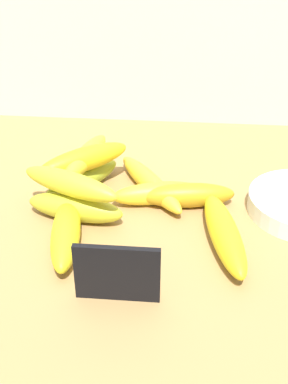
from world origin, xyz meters
The scene contains 12 objects.
counter_top centered at (0.00, 0.00, 1.50)cm, with size 110.00×76.00×3.00cm, color olive.
chalkboard_sign centered at (5.99, -18.91, 6.86)cm, with size 11.00×1.80×8.40cm.
banana_0 centered at (9.51, 4.14, 4.92)cm, with size 15.21×3.83×3.83cm, color yellow.
banana_1 centered at (20.22, -6.43, 5.11)cm, with size 20.07×4.23×4.23cm, color yellow.
banana_2 centered at (-3.76, 7.56, 4.99)cm, with size 16.26×3.98×3.98cm, color #99AF2C.
banana_3 centered at (8.14, 7.62, 4.75)cm, with size 20.73×3.50×3.50cm, color yellow.
banana_4 centered at (-3.17, -8.24, 5.13)cm, with size 17.94×4.25×4.25cm, color yellow.
banana_5 centered at (14.76, 3.71, 5.07)cm, with size 15.55×4.15×4.15cm, color #BD901A.
banana_6 centered at (-3.11, -1.77, 5.19)cm, with size 15.88×4.37×4.37cm, color gold.
banana_7 centered at (-3.19, 8.90, 8.72)cm, with size 16.61×3.48×3.48cm, color yellow.
banana_8 centered at (-3.22, 7.32, 9.05)cm, with size 16.94×4.13×4.13cm, color yellow.
banana_9 centered at (-3.75, -1.22, 9.30)cm, with size 17.40×3.86×3.86cm, color yellow.
Camera 1 is at (13.60, -66.23, 49.32)cm, focal length 46.53 mm.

